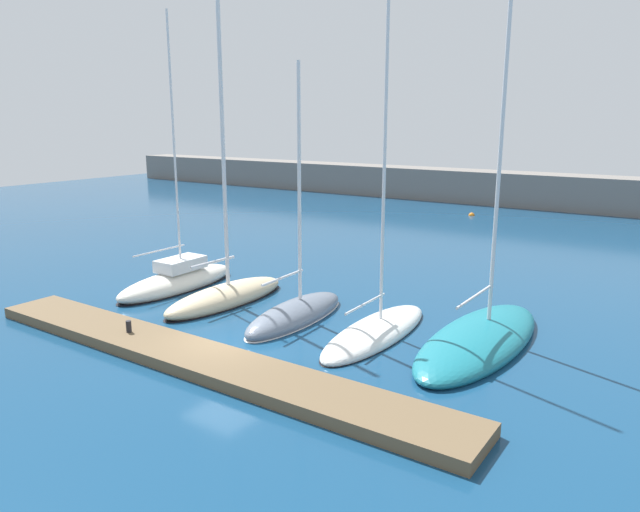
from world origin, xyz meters
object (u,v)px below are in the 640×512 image
sailboat_ivory_nearest (178,281)px  mooring_buoy_orange (472,216)px  sailboat_slate_third (296,314)px  sailboat_sand_second (226,294)px  dock_bollard (129,326)px  sailboat_white_fourth (376,331)px  sailboat_teal_fifth (480,337)px

sailboat_ivory_nearest → mooring_buoy_orange: bearing=-8.3°
sailboat_slate_third → mooring_buoy_orange: size_ratio=20.90×
sailboat_sand_second → dock_bollard: sailboat_sand_second is taller
sailboat_white_fourth → sailboat_sand_second: bearing=90.3°
sailboat_slate_third → dock_bollard: bearing=144.8°
sailboat_slate_third → mooring_buoy_orange: 30.88m
sailboat_teal_fifth → sailboat_slate_third: bearing=102.7°
mooring_buoy_orange → dock_bollard: 36.28m
sailboat_ivory_nearest → sailboat_sand_second: size_ratio=0.94×
dock_bollard → sailboat_slate_third: bearing=57.1°
sailboat_slate_third → sailboat_white_fourth: 3.70m
dock_bollard → sailboat_ivory_nearest: bearing=123.6°
dock_bollard → sailboat_white_fourth: bearing=38.9°
sailboat_sand_second → mooring_buoy_orange: 30.57m
sailboat_ivory_nearest → sailboat_sand_second: bearing=-96.7°
mooring_buoy_orange → dock_bollard: size_ratio=1.18×
sailboat_slate_third → dock_bollard: 6.69m
mooring_buoy_orange → dock_bollard: dock_bollard is taller
sailboat_ivory_nearest → dock_bollard: (4.04, -6.09, 0.25)m
sailboat_slate_third → sailboat_sand_second: bearing=86.2°
sailboat_sand_second → sailboat_slate_third: sailboat_sand_second is taller
sailboat_white_fourth → mooring_buoy_orange: sailboat_white_fourth is taller
sailboat_ivory_nearest → mooring_buoy_orange: (4.05, 30.18, -0.38)m
sailboat_ivory_nearest → sailboat_slate_third: sailboat_ivory_nearest is taller
sailboat_ivory_nearest → sailboat_slate_third: size_ratio=1.24×
sailboat_sand_second → sailboat_slate_third: 4.04m
sailboat_ivory_nearest → dock_bollard: sailboat_ivory_nearest is taller
sailboat_sand_second → sailboat_teal_fifth: bearing=-80.3°
sailboat_teal_fifth → dock_bollard: sailboat_teal_fifth is taller
sailboat_slate_third → sailboat_white_fourth: (3.69, 0.30, -0.09)m
sailboat_white_fourth → dock_bollard: 9.41m
sailboat_sand_second → sailboat_teal_fifth: 11.50m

